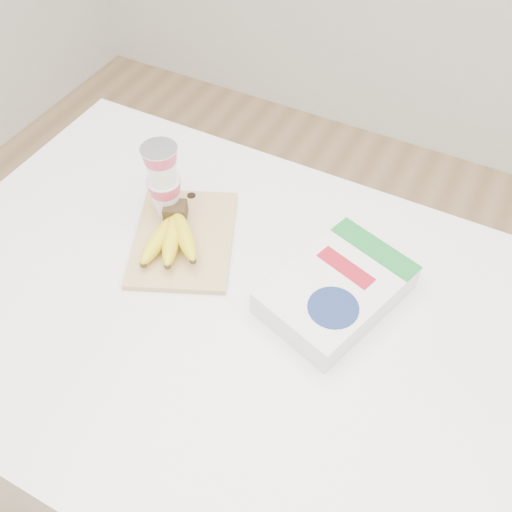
{
  "coord_description": "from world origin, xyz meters",
  "views": [
    {
      "loc": [
        0.33,
        -0.55,
        1.92
      ],
      "look_at": [
        -0.02,
        0.11,
        1.05
      ],
      "focal_mm": 40.0,
      "sensor_mm": 36.0,
      "label": 1
    }
  ],
  "objects": [
    {
      "name": "room",
      "position": [
        0.0,
        0.0,
        1.35
      ],
      "size": [
        4.0,
        4.0,
        4.0
      ],
      "color": "tan",
      "rests_on": "ground"
    },
    {
      "name": "cereal_box",
      "position": [
        0.16,
        0.11,
        1.04
      ],
      "size": [
        0.27,
        0.32,
        0.06
      ],
      "rotation": [
        0.0,
        0.0,
        -0.31
      ],
      "color": "white",
      "rests_on": "table"
    },
    {
      "name": "bananas",
      "position": [
        -0.2,
        0.08,
        1.05
      ],
      "size": [
        0.16,
        0.19,
        0.06
      ],
      "color": "#382816",
      "rests_on": "cutting_board"
    },
    {
      "name": "yogurt_stack",
      "position": [
        -0.26,
        0.16,
        1.12
      ],
      "size": [
        0.08,
        0.08,
        0.18
      ],
      "color": "white",
      "rests_on": "cutting_board"
    },
    {
      "name": "cutting_board",
      "position": [
        -0.19,
        0.11,
        1.02
      ],
      "size": [
        0.3,
        0.34,
        0.01
      ],
      "primitive_type": "cube",
      "rotation": [
        0.0,
        0.0,
        0.42
      ],
      "color": "tan",
      "rests_on": "table"
    },
    {
      "name": "table",
      "position": [
        0.0,
        0.0,
        0.51
      ],
      "size": [
        1.35,
        0.9,
        1.01
      ],
      "primitive_type": "cube",
      "color": "white",
      "rests_on": "ground"
    }
  ]
}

